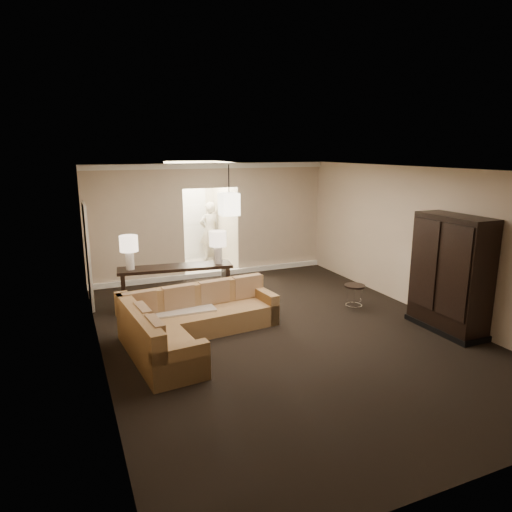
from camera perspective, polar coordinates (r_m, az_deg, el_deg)
name	(u,v)px	position (r m, az deg, el deg)	size (l,w,h in m)	color
ground	(283,332)	(8.09, 3.42, -9.49)	(8.00, 8.00, 0.00)	black
wall_back	(211,221)	(11.32, -5.59, 4.41)	(6.00, 0.04, 2.80)	beige
wall_front	(485,347)	(4.63, 26.76, -10.11)	(6.00, 0.04, 2.80)	beige
wall_left	(96,273)	(6.89, -19.34, -2.01)	(0.04, 8.00, 2.80)	beige
wall_right	(423,241)	(9.38, 20.18, 1.82)	(0.04, 8.00, 2.80)	beige
ceiling	(286,170)	(7.48, 3.72, 10.72)	(6.00, 8.00, 0.02)	silver
crown_molding	(211,166)	(11.14, -5.67, 11.14)	(6.00, 0.10, 0.12)	white
baseboard	(213,274)	(11.55, -5.37, -2.21)	(6.00, 0.10, 0.12)	white
side_door	(88,256)	(9.70, -20.26, 0.05)	(0.05, 0.90, 2.10)	white
foyer	(196,217)	(12.60, -7.45, 4.80)	(1.44, 2.02, 2.80)	beige
sectional_sofa	(190,323)	(7.69, -8.29, -8.26)	(2.79, 2.33, 0.81)	brown
coffee_table	(182,315)	(8.40, -9.27, -7.24)	(1.05, 1.05, 0.43)	beige
console_table	(176,283)	(9.26, -9.96, -3.34)	(2.28, 0.77, 0.86)	black
armoire	(450,277)	(8.56, 23.09, -2.37)	(0.61, 1.42, 2.04)	black
drink_table	(354,292)	(9.27, 12.20, -4.41)	(0.41, 0.41, 0.51)	black
table_lamp_left	(129,247)	(9.02, -15.60, 1.09)	(0.35, 0.35, 0.66)	white
table_lamp_right	(218,242)	(9.20, -4.81, 1.77)	(0.35, 0.35, 0.66)	white
pendant_light	(229,204)	(10.02, -3.38, 6.50)	(0.38, 0.38, 1.09)	black
person	(210,228)	(13.03, -5.81, 3.48)	(0.67, 0.45, 1.87)	beige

